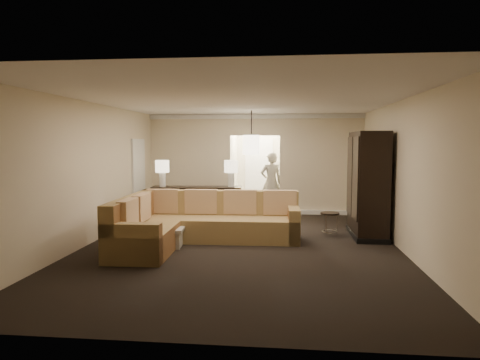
# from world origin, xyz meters

# --- Properties ---
(ground) EXTENTS (8.00, 8.00, 0.00)m
(ground) POSITION_xyz_m (0.00, 0.00, 0.00)
(ground) COLOR black
(ground) RESTS_ON ground
(wall_back) EXTENTS (6.00, 0.04, 2.80)m
(wall_back) POSITION_xyz_m (0.00, 4.00, 1.40)
(wall_back) COLOR beige
(wall_back) RESTS_ON ground
(wall_front) EXTENTS (6.00, 0.04, 2.80)m
(wall_front) POSITION_xyz_m (0.00, -4.00, 1.40)
(wall_front) COLOR beige
(wall_front) RESTS_ON ground
(wall_left) EXTENTS (0.04, 8.00, 2.80)m
(wall_left) POSITION_xyz_m (-3.00, 0.00, 1.40)
(wall_left) COLOR beige
(wall_left) RESTS_ON ground
(wall_right) EXTENTS (0.04, 8.00, 2.80)m
(wall_right) POSITION_xyz_m (3.00, 0.00, 1.40)
(wall_right) COLOR beige
(wall_right) RESTS_ON ground
(ceiling) EXTENTS (6.00, 8.00, 0.02)m
(ceiling) POSITION_xyz_m (0.00, 0.00, 2.80)
(ceiling) COLOR white
(ceiling) RESTS_ON wall_back
(crown_molding) EXTENTS (6.00, 0.10, 0.12)m
(crown_molding) POSITION_xyz_m (0.00, 3.95, 2.73)
(crown_molding) COLOR silver
(crown_molding) RESTS_ON wall_back
(baseboard) EXTENTS (6.00, 0.10, 0.12)m
(baseboard) POSITION_xyz_m (0.00, 3.95, 0.06)
(baseboard) COLOR silver
(baseboard) RESTS_ON ground
(side_door) EXTENTS (0.05, 0.90, 2.10)m
(side_door) POSITION_xyz_m (-2.97, 2.80, 1.05)
(side_door) COLOR white
(side_door) RESTS_ON ground
(foyer) EXTENTS (1.44, 2.02, 2.80)m
(foyer) POSITION_xyz_m (0.00, 5.34, 1.30)
(foyer) COLOR white
(foyer) RESTS_ON ground
(sectional_sofa) EXTENTS (3.38, 2.69, 1.01)m
(sectional_sofa) POSITION_xyz_m (-0.93, 0.23, 0.40)
(sectional_sofa) COLOR brown
(sectional_sofa) RESTS_ON ground
(coffee_table) EXTENTS (1.00, 1.00, 0.39)m
(coffee_table) POSITION_xyz_m (-1.56, 0.05, 0.19)
(coffee_table) COLOR beige
(coffee_table) RESTS_ON ground
(console_table) EXTENTS (2.31, 0.70, 0.88)m
(console_table) POSITION_xyz_m (-1.40, 2.68, 0.52)
(console_table) COLOR black
(console_table) RESTS_ON ground
(armoire) EXTENTS (0.66, 1.55, 2.23)m
(armoire) POSITION_xyz_m (2.59, 1.25, 1.07)
(armoire) COLOR black
(armoire) RESTS_ON ground
(drink_table) EXTENTS (0.40, 0.40, 0.50)m
(drink_table) POSITION_xyz_m (1.81, 1.20, 0.36)
(drink_table) COLOR black
(drink_table) RESTS_ON ground
(table_lamp_left) EXTENTS (0.35, 0.35, 0.67)m
(table_lamp_left) POSITION_xyz_m (-2.28, 2.61, 1.33)
(table_lamp_left) COLOR silver
(table_lamp_left) RESTS_ON console_table
(table_lamp_right) EXTENTS (0.35, 0.35, 0.67)m
(table_lamp_right) POSITION_xyz_m (-0.52, 2.75, 1.33)
(table_lamp_right) COLOR silver
(table_lamp_right) RESTS_ON console_table
(pendant_light) EXTENTS (0.38, 0.38, 1.09)m
(pendant_light) POSITION_xyz_m (0.00, 2.70, 1.95)
(pendant_light) COLOR black
(pendant_light) RESTS_ON ceiling
(person) EXTENTS (0.80, 0.65, 1.91)m
(person) POSITION_xyz_m (0.45, 4.30, 0.96)
(person) COLOR beige
(person) RESTS_ON ground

